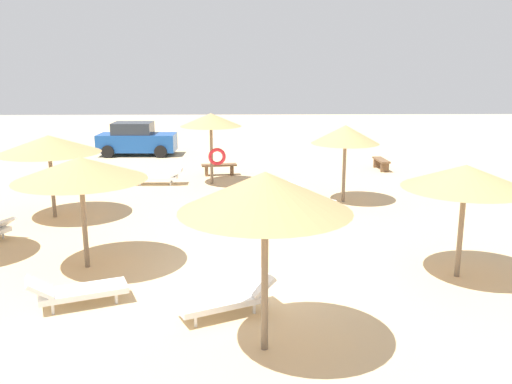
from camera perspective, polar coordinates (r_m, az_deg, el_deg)
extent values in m
plane|color=#D1B284|center=(12.72, 0.29, -8.39)|extent=(80.00, 80.00, 0.00)
cylinder|color=#75604C|center=(13.31, -17.52, -3.02)|extent=(0.12, 0.12, 2.21)
cone|color=tan|center=(13.02, -17.91, 2.35)|extent=(3.02, 3.02, 0.53)
cylinder|color=#75604C|center=(19.08, 9.19, 2.15)|extent=(0.12, 0.12, 2.14)
cone|color=tan|center=(18.88, 9.34, 5.97)|extent=(2.32, 2.32, 0.62)
cylinder|color=#75604C|center=(21.71, -4.68, 3.97)|extent=(0.12, 0.12, 2.41)
cone|color=tan|center=(21.53, -4.75, 7.54)|extent=(2.41, 2.41, 0.51)
torus|color=red|center=(21.71, -4.09, 3.71)|extent=(0.71, 0.22, 0.70)
cylinder|color=#75604C|center=(9.04, 0.92, -9.13)|extent=(0.12, 0.12, 2.51)
cone|color=tan|center=(8.58, 0.95, 0.03)|extent=(2.79, 2.79, 0.65)
cylinder|color=#75604C|center=(18.06, -20.55, 0.82)|extent=(0.12, 0.12, 2.13)
cone|color=tan|center=(17.86, -20.87, 4.69)|extent=(3.11, 3.11, 0.55)
cylinder|color=#75604C|center=(12.96, 20.62, -3.83)|extent=(0.12, 0.12, 2.15)
cone|color=tan|center=(12.67, 21.07, 1.51)|extent=(2.74, 2.74, 0.52)
cube|color=white|center=(11.55, -17.61, -9.86)|extent=(1.82, 1.23, 0.12)
cube|color=white|center=(11.44, -21.71, -9.24)|extent=(0.70, 0.78, 0.38)
cylinder|color=silver|center=(11.39, -20.48, -11.37)|extent=(0.06, 0.06, 0.22)
cylinder|color=silver|center=(11.79, -20.60, -10.51)|extent=(0.06, 0.06, 0.22)
cylinder|color=silver|center=(11.47, -14.40, -10.73)|extent=(0.06, 0.06, 0.22)
cylinder|color=silver|center=(11.88, -14.74, -9.91)|extent=(0.06, 0.06, 0.22)
cube|color=white|center=(16.21, -25.15, -3.08)|extent=(0.72, 0.79, 0.36)
cylinder|color=silver|center=(16.59, -24.95, -4.05)|extent=(0.06, 0.06, 0.22)
cube|color=white|center=(18.35, 5.81, -0.72)|extent=(1.57, 1.73, 0.12)
cube|color=white|center=(18.84, 4.09, 0.53)|extent=(0.76, 0.73, 0.47)
cylinder|color=silver|center=(18.65, 4.01, -0.99)|extent=(0.06, 0.06, 0.22)
cylinder|color=silver|center=(18.95, 4.97, -0.78)|extent=(0.06, 0.06, 0.22)
cylinder|color=silver|center=(17.84, 6.69, -1.71)|extent=(0.06, 0.06, 0.22)
cylinder|color=silver|center=(18.16, 7.64, -1.48)|extent=(0.06, 0.06, 0.22)
cube|color=white|center=(22.04, -10.43, 1.49)|extent=(1.70, 0.65, 0.12)
cube|color=white|center=(21.89, -8.39, 1.99)|extent=(0.53, 0.64, 0.32)
cylinder|color=silver|center=(22.20, -8.80, 1.20)|extent=(0.06, 0.06, 0.22)
cylinder|color=silver|center=(21.78, -8.94, 0.95)|extent=(0.06, 0.06, 0.22)
cylinder|color=silver|center=(22.39, -11.85, 1.17)|extent=(0.06, 0.06, 0.22)
cylinder|color=silver|center=(21.97, -12.05, 0.93)|extent=(0.06, 0.06, 0.22)
cube|color=white|center=(10.61, -3.69, -11.36)|extent=(1.81, 1.32, 0.12)
cube|color=white|center=(10.83, 0.23, -9.51)|extent=(0.72, 0.79, 0.39)
cylinder|color=silver|center=(11.08, -1.24, -11.17)|extent=(0.06, 0.06, 0.22)
cylinder|color=silver|center=(10.73, -0.19, -12.04)|extent=(0.06, 0.06, 0.22)
cylinder|color=silver|center=(10.67, -7.19, -12.30)|extent=(0.06, 0.06, 0.22)
cylinder|color=silver|center=(10.30, -6.33, -13.27)|extent=(0.06, 0.06, 0.22)
cube|color=brown|center=(25.34, 12.97, 3.29)|extent=(0.48, 1.52, 0.08)
cube|color=brown|center=(24.86, 13.31, 2.51)|extent=(0.37, 0.14, 0.41)
cube|color=brown|center=(25.89, 12.59, 2.97)|extent=(0.37, 0.14, 0.41)
cube|color=brown|center=(23.50, -3.88, 2.84)|extent=(1.54, 0.62, 0.08)
cube|color=brown|center=(23.50, -5.20, 2.20)|extent=(0.17, 0.37, 0.41)
cube|color=brown|center=(23.61, -2.54, 2.30)|extent=(0.17, 0.37, 0.41)
cube|color=#194C9E|center=(29.38, -12.30, 5.10)|extent=(4.03, 1.76, 0.90)
cube|color=#262D38|center=(29.33, -12.76, 6.54)|extent=(2.02, 1.59, 0.60)
cylinder|color=black|center=(30.04, -9.40, 4.72)|extent=(0.64, 0.23, 0.64)
cylinder|color=black|center=(28.33, -9.95, 4.19)|extent=(0.64, 0.23, 0.64)
cylinder|color=black|center=(30.59, -14.42, 4.63)|extent=(0.64, 0.23, 0.64)
cylinder|color=black|center=(28.90, -15.25, 4.10)|extent=(0.64, 0.23, 0.64)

